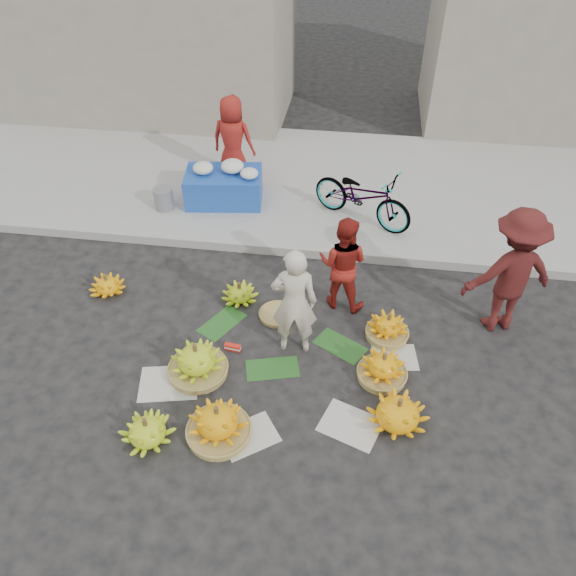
# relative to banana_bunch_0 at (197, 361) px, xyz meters

# --- Properties ---
(ground) EXTENTS (80.00, 80.00, 0.00)m
(ground) POSITION_rel_banana_bunch_0_xyz_m (0.99, 0.39, -0.21)
(ground) COLOR black
(ground) RESTS_ON ground
(curb) EXTENTS (40.00, 0.25, 0.15)m
(curb) POSITION_rel_banana_bunch_0_xyz_m (0.99, 2.59, -0.14)
(curb) COLOR gray
(curb) RESTS_ON ground
(sidewalk) EXTENTS (40.00, 4.00, 0.12)m
(sidewalk) POSITION_rel_banana_bunch_0_xyz_m (0.99, 4.69, -0.15)
(sidewalk) COLOR gray
(sidewalk) RESTS_ON ground
(building_left) EXTENTS (6.00, 3.00, 4.00)m
(building_left) POSITION_rel_banana_bunch_0_xyz_m (-3.01, 7.59, 1.79)
(building_left) COLOR gray
(building_left) RESTS_ON sidewalk
(newspaper_scatter) EXTENTS (3.20, 1.80, 0.00)m
(newspaper_scatter) POSITION_rel_banana_bunch_0_xyz_m (0.99, -0.41, -0.21)
(newspaper_scatter) COLOR beige
(newspaper_scatter) RESTS_ON ground
(banana_leaves) EXTENTS (2.00, 1.00, 0.00)m
(banana_leaves) POSITION_rel_banana_bunch_0_xyz_m (0.89, 0.59, -0.21)
(banana_leaves) COLOR #1B4D19
(banana_leaves) RESTS_ON ground
(banana_bunch_0) EXTENTS (0.80, 0.80, 0.48)m
(banana_bunch_0) POSITION_rel_banana_bunch_0_xyz_m (0.00, 0.00, 0.00)
(banana_bunch_0) COLOR olive
(banana_bunch_0) RESTS_ON ground
(banana_bunch_1) EXTENTS (0.69, 0.69, 0.35)m
(banana_bunch_1) POSITION_rel_banana_bunch_0_xyz_m (-0.29, -1.01, -0.06)
(banana_bunch_1) COLOR #90BB1A
(banana_bunch_1) RESTS_ON ground
(banana_bunch_2) EXTENTS (0.81, 0.81, 0.48)m
(banana_bunch_2) POSITION_rel_banana_bunch_0_xyz_m (0.46, -0.84, -0.00)
(banana_bunch_2) COLOR olive
(banana_bunch_2) RESTS_ON ground
(banana_bunch_3) EXTENTS (0.67, 0.67, 0.41)m
(banana_bunch_3) POSITION_rel_banana_bunch_0_xyz_m (2.40, -0.41, -0.03)
(banana_bunch_3) COLOR #FEB10C
(banana_bunch_3) RESTS_ON ground
(banana_bunch_4) EXTENTS (0.61, 0.61, 0.42)m
(banana_bunch_4) POSITION_rel_banana_bunch_0_xyz_m (2.22, 0.24, -0.04)
(banana_bunch_4) COLOR olive
(banana_bunch_4) RESTS_ON ground
(banana_bunch_5) EXTENTS (0.54, 0.54, 0.39)m
(banana_bunch_5) POSITION_rel_banana_bunch_0_xyz_m (2.28, 0.94, -0.05)
(banana_bunch_5) COLOR olive
(banana_bunch_5) RESTS_ON ground
(banana_bunch_6) EXTENTS (0.62, 0.62, 0.31)m
(banana_bunch_6) POSITION_rel_banana_bunch_0_xyz_m (-1.66, 1.29, -0.08)
(banana_bunch_6) COLOR #FEB10C
(banana_bunch_6) RESTS_ON ground
(banana_bunch_7) EXTENTS (0.60, 0.60, 0.30)m
(banana_bunch_7) POSITION_rel_banana_bunch_0_xyz_m (0.23, 1.38, -0.08)
(banana_bunch_7) COLOR #90BB1A
(banana_bunch_7) RESTS_ON ground
(basket_spare) EXTENTS (0.52, 0.52, 0.06)m
(basket_spare) POSITION_rel_banana_bunch_0_xyz_m (0.81, 1.13, -0.18)
(basket_spare) COLOR olive
(basket_spare) RESTS_ON ground
(incense_stack) EXTENTS (0.21, 0.09, 0.08)m
(incense_stack) POSITION_rel_banana_bunch_0_xyz_m (0.34, 0.42, -0.16)
(incense_stack) COLOR red
(incense_stack) RESTS_ON ground
(vendor_cream) EXTENTS (0.59, 0.42, 1.54)m
(vendor_cream) POSITION_rel_banana_bunch_0_xyz_m (1.10, 0.59, 0.56)
(vendor_cream) COLOR beige
(vendor_cream) RESTS_ON ground
(vendor_red) EXTENTS (0.77, 0.66, 1.39)m
(vendor_red) POSITION_rel_banana_bunch_0_xyz_m (1.63, 1.52, 0.48)
(vendor_red) COLOR #A32319
(vendor_red) RESTS_ON ground
(man_striped) EXTENTS (1.29, 0.96, 1.77)m
(man_striped) POSITION_rel_banana_bunch_0_xyz_m (3.71, 1.39, 0.67)
(man_striped) COLOR maroon
(man_striped) RESTS_ON ground
(flower_table) EXTENTS (1.35, 0.94, 0.73)m
(flower_table) POSITION_rel_banana_bunch_0_xyz_m (-0.50, 3.73, 0.21)
(flower_table) COLOR #1942A3
(flower_table) RESTS_ON sidewalk
(grey_bucket) EXTENTS (0.32, 0.32, 0.36)m
(grey_bucket) POSITION_rel_banana_bunch_0_xyz_m (-1.46, 3.36, 0.09)
(grey_bucket) COLOR slate
(grey_bucket) RESTS_ON sidewalk
(flower_vendor) EXTENTS (0.82, 0.60, 1.54)m
(flower_vendor) POSITION_rel_banana_bunch_0_xyz_m (-0.48, 4.45, 0.68)
(flower_vendor) COLOR #A32319
(flower_vendor) RESTS_ON sidewalk
(bicycle) EXTENTS (1.35, 1.82, 0.91)m
(bicycle) POSITION_rel_banana_bunch_0_xyz_m (1.82, 3.45, 0.37)
(bicycle) COLOR gray
(bicycle) RESTS_ON sidewalk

